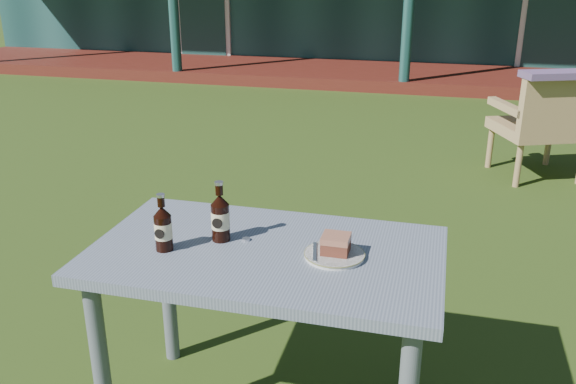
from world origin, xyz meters
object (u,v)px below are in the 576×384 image
(cola_bottle_far, at_px, (163,228))
(cola_bottle_near, at_px, (220,217))
(plate, at_px, (334,255))
(cake_slice, at_px, (336,244))
(armchair_left, at_px, (545,121))
(cafe_table, at_px, (266,275))

(cola_bottle_far, bearing_deg, cola_bottle_near, 37.17)
(plate, height_order, cola_bottle_near, cola_bottle_near)
(cake_slice, height_order, cola_bottle_near, cola_bottle_near)
(cola_bottle_near, relative_size, armchair_left, 0.26)
(cafe_table, bearing_deg, cola_bottle_far, -165.06)
(cola_bottle_far, xyz_separation_m, armchair_left, (1.66, 3.30, -0.33))
(plate, relative_size, cola_bottle_near, 0.93)
(armchair_left, bearing_deg, plate, -108.70)
(cake_slice, distance_m, cola_bottle_far, 0.58)
(cola_bottle_near, distance_m, armchair_left, 3.53)
(plate, height_order, cola_bottle_far, cola_bottle_far)
(cafe_table, distance_m, cola_bottle_near, 0.26)
(armchair_left, bearing_deg, cola_bottle_far, -116.69)
(cake_slice, xyz_separation_m, armchair_left, (1.08, 3.20, -0.29))
(cafe_table, xyz_separation_m, armchair_left, (1.32, 3.21, -0.14))
(cafe_table, distance_m, plate, 0.26)
(cake_slice, height_order, cola_bottle_far, cola_bottle_far)
(cafe_table, bearing_deg, plate, 0.42)
(cafe_table, distance_m, armchair_left, 3.48)
(plate, bearing_deg, cake_slice, 75.26)
(plate, height_order, cake_slice, cake_slice)
(cola_bottle_near, height_order, armchair_left, cola_bottle_near)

